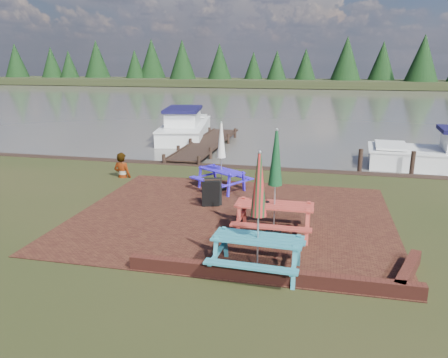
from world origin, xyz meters
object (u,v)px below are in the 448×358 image
picnic_table_red (275,199)px  person (121,153)px  chalkboard (212,193)px  jetty (206,144)px  picnic_table_blue (221,167)px  boat_jetty (185,128)px  picnic_table_teal (258,232)px

picnic_table_red → person: size_ratio=1.43×
chalkboard → jetty: chalkboard is taller
picnic_table_red → picnic_table_blue: (-2.24, 3.66, -0.14)m
picnic_table_red → picnic_table_blue: picnic_table_red is taller
jetty → boat_jetty: bearing=125.1°
picnic_table_teal → boat_jetty: 17.90m
picnic_table_red → picnic_table_blue: size_ratio=1.16×
boat_jetty → person: size_ratio=3.89×
picnic_table_red → jetty: (-4.82, 11.32, -0.85)m
picnic_table_red → jetty: bearing=113.3°
chalkboard → boat_jetty: size_ratio=0.12×
picnic_table_red → picnic_table_teal: bearing=-92.7°
picnic_table_teal → picnic_table_blue: picnic_table_teal is taller
picnic_table_blue → person: size_ratio=1.23×
picnic_table_teal → boat_jetty: (-6.85, 16.53, -0.50)m
person → picnic_table_red: bearing=151.8°
picnic_table_blue → chalkboard: bearing=-52.0°
picnic_table_blue → person: 4.18m
picnic_table_blue → picnic_table_teal: bearing=-35.9°
picnic_table_teal → chalkboard: bearing=119.7°
picnic_table_red → person: 7.74m
jetty → boat_jetty: boat_jetty is taller
picnic_table_red → jetty: picnic_table_red is taller
boat_jetty → person: 9.97m
picnic_table_teal → person: (-6.23, 6.59, 0.04)m
jetty → boat_jetty: 3.74m
picnic_table_teal → boat_jetty: picnic_table_teal is taller
picnic_table_teal → picnic_table_red: size_ratio=0.96×
picnic_table_red → person: (-6.35, 4.44, -0.00)m
picnic_table_red → boat_jetty: size_ratio=0.37×
picnic_table_red → chalkboard: size_ratio=3.17×
picnic_table_blue → jetty: picnic_table_blue is taller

